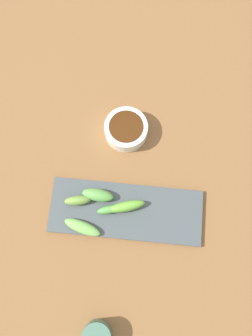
% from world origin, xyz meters
% --- Properties ---
extents(tabletop, '(2.10, 2.10, 0.02)m').
position_xyz_m(tabletop, '(0.00, 0.00, 0.01)').
color(tabletop, brown).
rests_on(tabletop, ground).
extents(sauce_bowl, '(0.11, 0.11, 0.05)m').
position_xyz_m(sauce_bowl, '(-0.11, -0.02, 0.04)').
color(sauce_bowl, white).
rests_on(sauce_bowl, tabletop).
extents(serving_plate, '(0.14, 0.39, 0.01)m').
position_xyz_m(serving_plate, '(0.10, -0.00, 0.03)').
color(serving_plate, '#485153').
rests_on(serving_plate, tabletop).
extents(broccoli_stalk_0, '(0.05, 0.10, 0.02)m').
position_xyz_m(broccoli_stalk_0, '(0.15, -0.10, 0.04)').
color(broccoli_stalk_0, '#76B654').
rests_on(broccoli_stalk_0, serving_plate).
extents(broccoli_stalk_1, '(0.05, 0.10, 0.03)m').
position_xyz_m(broccoli_stalk_1, '(0.09, -0.00, 0.05)').
color(broccoli_stalk_1, '#6FB93D').
rests_on(broccoli_stalk_1, serving_plate).
extents(broccoli_stalk_2, '(0.04, 0.08, 0.03)m').
position_xyz_m(broccoli_stalk_2, '(0.07, -0.07, 0.05)').
color(broccoli_stalk_2, '#5FA44B').
rests_on(broccoli_stalk_2, serving_plate).
extents(broccoli_stalk_3, '(0.04, 0.07, 0.03)m').
position_xyz_m(broccoli_stalk_3, '(0.09, -0.12, 0.05)').
color(broccoli_stalk_3, '#76A143').
rests_on(broccoli_stalk_3, serving_plate).
extents(broccoli_stalk_4, '(0.04, 0.07, 0.03)m').
position_xyz_m(broccoli_stalk_4, '(0.10, -0.04, 0.04)').
color(broccoli_stalk_4, '#5DAB4B').
rests_on(broccoli_stalk_4, serving_plate).
extents(tea_cup, '(0.07, 0.07, 0.05)m').
position_xyz_m(tea_cup, '(0.40, -0.04, 0.05)').
color(tea_cup, '#4A7661').
rests_on(tea_cup, tabletop).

